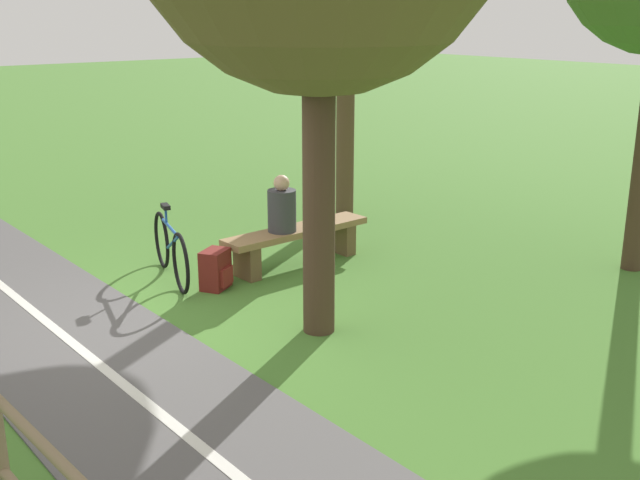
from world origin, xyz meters
TOP-DOWN VIEW (x-y plane):
  - ground_plane at (0.00, 0.00)m, footprint 80.00×80.00m
  - bench at (-2.26, -0.68)m, footprint 2.06×0.48m
  - person_seated at (-2.03, -0.67)m, footprint 0.36×0.36m
  - bicycle at (-0.77, -1.17)m, footprint 0.50×1.66m
  - backpack at (-1.02, -0.58)m, footprint 0.43×0.40m

SIDE VIEW (x-z plane):
  - ground_plane at x=0.00m, z-range 0.00..0.00m
  - backpack at x=-1.02m, z-range 0.00..0.46m
  - bench at x=-2.26m, z-range 0.10..0.59m
  - bicycle at x=-0.77m, z-range -0.07..0.82m
  - person_seated at x=-2.03m, z-range 0.43..1.13m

